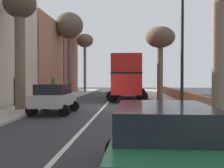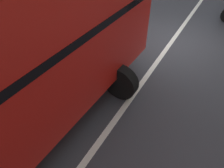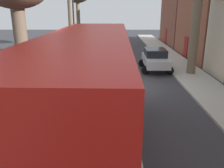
% 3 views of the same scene
% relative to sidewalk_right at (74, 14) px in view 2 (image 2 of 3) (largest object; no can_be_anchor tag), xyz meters
% --- Properties ---
extents(ground_plane, '(84.00, 84.00, 0.00)m').
position_rel_sidewalk_right_xyz_m(ground_plane, '(-4.90, 0.00, -0.06)').
color(ground_plane, '#333338').
extents(road_centre_line, '(0.16, 54.00, 0.01)m').
position_rel_sidewalk_right_xyz_m(road_centre_line, '(-4.90, 0.00, -0.06)').
color(road_centre_line, silver).
rests_on(road_centre_line, ground).
extents(sidewalk_right, '(2.60, 60.00, 0.12)m').
position_rel_sidewalk_right_xyz_m(sidewalk_right, '(0.00, 0.00, 0.00)').
color(sidewalk_right, '#B2ADA3').
rests_on(sidewalk_right, ground).
extents(boundary_wall_right, '(0.36, 54.00, 0.95)m').
position_rel_sidewalk_right_xyz_m(boundary_wall_right, '(1.55, 0.00, 0.42)').
color(boundary_wall_right, '#9E6647').
rests_on(boundary_wall_right, ground).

